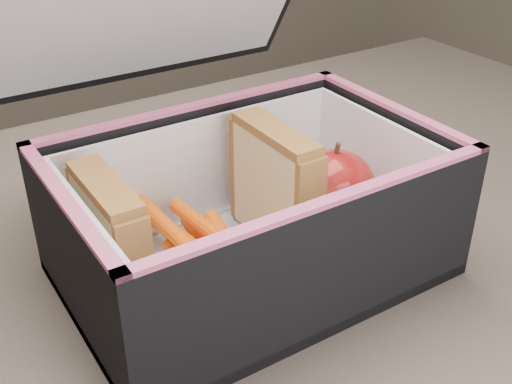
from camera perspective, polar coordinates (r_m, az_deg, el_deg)
kitchen_table at (r=0.57m, az=-0.88°, el=-15.47°), size 1.20×0.80×0.75m
lunch_bag at (r=0.49m, az=-0.67°, el=-0.88°), size 0.28×0.29×0.26m
plastic_tub at (r=0.48m, az=-5.05°, el=-3.22°), size 0.18×0.13×0.07m
sandwich_left at (r=0.45m, az=-12.72°, el=-4.30°), size 0.02×0.08×0.09m
sandwich_right at (r=0.50m, az=1.70°, el=0.55°), size 0.02×0.09×0.10m
carrot_sticks at (r=0.49m, az=-4.93°, el=-4.91°), size 0.05×0.16×0.03m
paper_napkin at (r=0.55m, az=6.65°, el=-2.68°), size 0.10×0.10×0.01m
red_apple at (r=0.53m, az=7.00°, el=0.46°), size 0.07×0.07×0.07m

